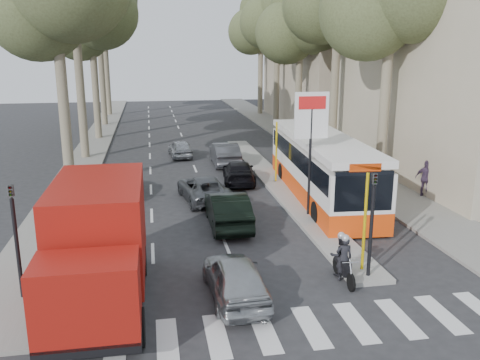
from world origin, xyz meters
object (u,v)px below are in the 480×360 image
object	(u,v)px
dark_hatchback	(227,209)
motorcycle	(342,258)
red_truck	(98,243)
city_bus	(321,165)
silver_hatchback	(235,278)

from	to	relation	value
dark_hatchback	motorcycle	bearing A→B (deg)	117.02
red_truck	city_bus	xyz separation A→B (m)	(10.02, 9.54, -0.20)
red_truck	city_bus	size ratio (longest dim) A/B	0.55
city_bus	motorcycle	xyz separation A→B (m)	(-2.39, -9.24, -0.96)
silver_hatchback	motorcycle	xyz separation A→B (m)	(3.67, 0.70, 0.07)
city_bus	silver_hatchback	bearing A→B (deg)	-118.00
red_truck	silver_hatchback	bearing A→B (deg)	-5.34
city_bus	motorcycle	world-z (taller)	city_bus
city_bus	red_truck	bearing A→B (deg)	-133.03
city_bus	motorcycle	bearing A→B (deg)	-101.16
silver_hatchback	red_truck	world-z (taller)	red_truck
silver_hatchback	motorcycle	world-z (taller)	motorcycle
dark_hatchback	motorcycle	distance (m)	6.48
dark_hatchback	city_bus	xyz separation A→B (m)	(5.30, 3.45, 0.96)
silver_hatchback	dark_hatchback	size ratio (longest dim) A/B	0.88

